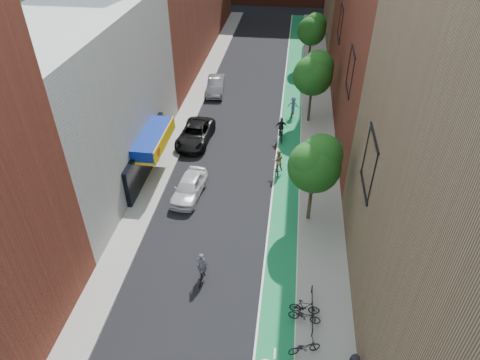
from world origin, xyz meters
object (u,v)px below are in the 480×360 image
(parked_car_silver, at_px, (216,85))
(cyclist_lane_mid, at_px, (281,132))
(cyclist_lane_far, at_px, (293,107))
(parked_car_black, at_px, (195,134))
(cyclist_lead, at_px, (202,271))
(cyclist_lane_near, at_px, (278,164))
(parked_car_white, at_px, (189,187))

(parked_car_silver, xyz_separation_m, cyclist_lane_mid, (7.35, -8.96, -0.00))
(cyclist_lane_far, bearing_deg, cyclist_lane_mid, 89.74)
(cyclist_lane_mid, distance_m, cyclist_lane_far, 4.73)
(parked_car_black, bearing_deg, parked_car_silver, 92.81)
(cyclist_lead, relative_size, cyclist_lane_near, 0.94)
(parked_car_black, height_order, cyclist_lane_far, cyclist_lane_far)
(parked_car_black, bearing_deg, cyclist_lane_near, -25.03)
(cyclist_lane_far, bearing_deg, cyclist_lane_near, 95.54)
(parked_car_black, relative_size, parked_car_silver, 1.15)
(cyclist_lead, distance_m, cyclist_lane_far, 21.61)
(parked_car_white, bearing_deg, parked_car_black, 104.18)
(parked_car_white, distance_m, parked_car_black, 7.61)
(parked_car_black, height_order, cyclist_lane_mid, cyclist_lane_mid)
(cyclist_lane_near, bearing_deg, cyclist_lead, 62.77)
(parked_car_black, bearing_deg, cyclist_lane_far, 38.71)
(parked_car_white, distance_m, cyclist_lane_far, 15.24)
(parked_car_white, relative_size, cyclist_lane_mid, 2.13)
(parked_car_black, xyz_separation_m, cyclist_lane_far, (8.28, 5.97, 0.11))
(cyclist_lead, bearing_deg, parked_car_silver, -79.75)
(parked_car_black, xyz_separation_m, cyclist_lead, (3.66, -15.14, -0.10))
(parked_car_white, bearing_deg, cyclist_lane_mid, 60.25)
(cyclist_lead, distance_m, cyclist_lane_mid, 16.87)
(cyclist_lead, xyz_separation_m, cyclist_lane_near, (3.71, 11.22, 0.26))
(parked_car_silver, distance_m, cyclist_lane_mid, 11.59)
(parked_car_black, xyz_separation_m, cyclist_lane_mid, (7.37, 1.32, 0.02))
(parked_car_silver, distance_m, cyclist_lane_far, 9.32)
(cyclist_lane_near, height_order, cyclist_lane_mid, cyclist_lane_mid)
(cyclist_lane_mid, bearing_deg, cyclist_lead, 70.98)
(cyclist_lane_near, bearing_deg, parked_car_silver, -71.56)
(parked_car_white, distance_m, cyclist_lead, 8.02)
(parked_car_white, height_order, parked_car_silver, parked_car_silver)
(cyclist_lead, bearing_deg, parked_car_black, -74.29)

